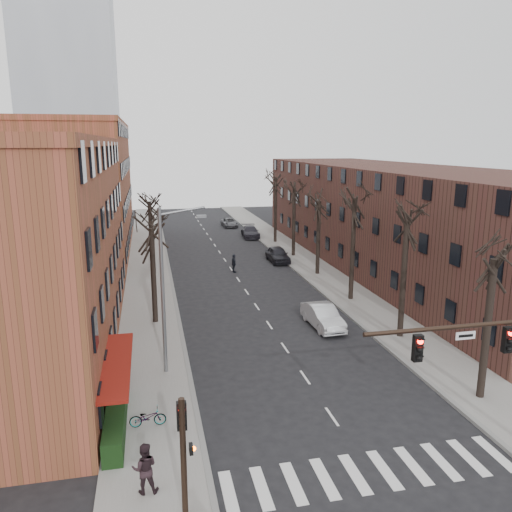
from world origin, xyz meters
TOP-DOWN VIEW (x-y plane):
  - ground at (0.00, 0.00)m, footprint 160.00×160.00m
  - sidewalk_left at (-8.00, 35.00)m, footprint 4.00×90.00m
  - sidewalk_right at (8.00, 35.00)m, footprint 4.00×90.00m
  - building_left_near at (-16.00, 15.00)m, footprint 12.00×26.00m
  - building_left_far at (-16.00, 44.00)m, footprint 12.00×28.00m
  - building_right at (16.00, 30.00)m, footprint 12.00×50.00m
  - office_tower at (-22.00, 95.00)m, footprint 18.00×18.00m
  - awning_left at (-9.40, 6.00)m, footprint 1.20×7.00m
  - hedge at (-9.50, 5.00)m, footprint 0.80×6.00m
  - tree_right_a at (7.60, 4.00)m, footprint 5.20×5.20m
  - tree_right_b at (7.60, 12.00)m, footprint 5.20×5.20m
  - tree_right_c at (7.60, 20.00)m, footprint 5.20×5.20m
  - tree_right_d at (7.60, 28.00)m, footprint 5.20×5.20m
  - tree_right_e at (7.60, 36.00)m, footprint 5.20×5.20m
  - tree_right_f at (7.60, 44.00)m, footprint 5.20×5.20m
  - tree_left_a at (-7.60, 18.00)m, footprint 5.20×5.20m
  - tree_left_b at (-7.60, 34.00)m, footprint 5.20×5.20m
  - signal_pole_left at (-6.99, -0.95)m, footprint 0.47×0.44m
  - streetlight at (-7.03, 10.00)m, footprint 2.45×0.22m
  - silver_sedan at (3.44, 14.89)m, footprint 1.82×4.67m
  - parked_car_near at (5.30, 33.98)m, footprint 1.92×4.65m
  - parked_car_mid at (5.30, 48.25)m, footprint 2.43×5.24m
  - parked_car_far at (4.01, 57.41)m, footprint 2.18×4.51m
  - pedestrian_b at (-8.28, 0.49)m, footprint 0.95×0.76m
  - pedestrian_crossing at (0.06, 30.56)m, footprint 0.58×1.10m
  - bicycle at (-8.17, 4.76)m, footprint 1.57×0.55m

SIDE VIEW (x-z plane):
  - ground at x=0.00m, z-range 0.00..0.00m
  - awning_left at x=-9.40m, z-range -0.07..0.07m
  - tree_right_a at x=7.60m, z-range -5.00..5.00m
  - tree_right_b at x=7.60m, z-range -5.40..5.40m
  - tree_right_c at x=7.60m, z-range -5.80..5.80m
  - tree_right_d at x=7.60m, z-range -5.00..5.00m
  - tree_right_e at x=7.60m, z-range -5.40..5.40m
  - tree_right_f at x=7.60m, z-range -5.80..5.80m
  - tree_left_a at x=-7.60m, z-range -4.75..4.75m
  - tree_left_b at x=-7.60m, z-range -4.75..4.75m
  - sidewalk_left at x=-8.00m, z-range 0.00..0.15m
  - sidewalk_right at x=8.00m, z-range 0.00..0.15m
  - bicycle at x=-8.17m, z-range 0.15..0.98m
  - parked_car_far at x=4.01m, z-range 0.00..1.24m
  - hedge at x=-9.50m, z-range 0.15..1.15m
  - parked_car_mid at x=5.30m, z-range 0.00..1.48m
  - silver_sedan at x=3.44m, z-range 0.00..1.52m
  - parked_car_near at x=5.30m, z-range 0.00..1.57m
  - pedestrian_crossing at x=0.06m, z-range 0.00..1.79m
  - pedestrian_b at x=-8.28m, z-range 0.15..2.02m
  - signal_pole_left at x=-6.99m, z-range 0.41..4.81m
  - building_right at x=16.00m, z-range 0.00..10.00m
  - streetlight at x=-7.03m, z-range 0.50..9.53m
  - building_left_near at x=-16.00m, z-range 0.00..12.00m
  - building_left_far at x=-16.00m, z-range 0.00..14.00m
  - office_tower at x=-22.00m, z-range 0.00..60.00m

